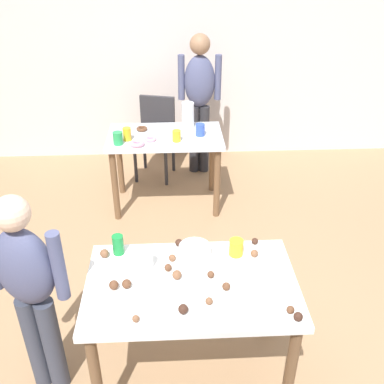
# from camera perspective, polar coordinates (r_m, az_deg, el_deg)

# --- Properties ---
(ground_plane) EXTENTS (6.40, 6.40, 0.00)m
(ground_plane) POSITION_cam_1_polar(r_m,az_deg,el_deg) (3.03, 2.67, -21.55)
(ground_plane) COLOR #9E7A56
(wall_back) EXTENTS (6.40, 0.10, 2.60)m
(wall_back) POSITION_cam_1_polar(r_m,az_deg,el_deg) (5.17, -0.35, 18.47)
(wall_back) COLOR silver
(wall_back) RESTS_ON ground_plane
(dining_table_near) EXTENTS (1.15, 0.71, 0.75)m
(dining_table_near) POSITION_cam_1_polar(r_m,az_deg,el_deg) (2.52, -0.06, -13.39)
(dining_table_near) COLOR white
(dining_table_near) RESTS_ON ground_plane
(dining_table_far) EXTENTS (1.07, 0.61, 0.75)m
(dining_table_far) POSITION_cam_1_polar(r_m,az_deg,el_deg) (4.21, -3.45, 5.79)
(dining_table_far) COLOR silver
(dining_table_far) RESTS_ON ground_plane
(chair_far_table) EXTENTS (0.49, 0.49, 0.87)m
(chair_far_table) POSITION_cam_1_polar(r_m,az_deg,el_deg) (4.87, -4.70, 7.66)
(chair_far_table) COLOR #2D2D33
(chair_far_table) RESTS_ON ground_plane
(person_girl_near) EXTENTS (0.45, 0.27, 1.33)m
(person_girl_near) POSITION_cam_1_polar(r_m,az_deg,el_deg) (2.53, -20.21, -11.27)
(person_girl_near) COLOR #383D4C
(person_girl_near) RESTS_ON ground_plane
(person_adult_far) EXTENTS (0.45, 0.22, 1.52)m
(person_adult_far) POSITION_cam_1_polar(r_m,az_deg,el_deg) (4.77, 0.98, 12.58)
(person_adult_far) COLOR #28282D
(person_adult_far) RESTS_ON ground_plane
(mixing_bowl) EXTENTS (0.19, 0.19, 0.07)m
(mixing_bowl) POSITION_cam_1_polar(r_m,az_deg,el_deg) (2.60, 0.35, -7.62)
(mixing_bowl) COLOR white
(mixing_bowl) RESTS_ON dining_table_near
(soda_can) EXTENTS (0.07, 0.07, 0.12)m
(soda_can) POSITION_cam_1_polar(r_m,az_deg,el_deg) (2.64, -9.51, -6.71)
(soda_can) COLOR #198438
(soda_can) RESTS_ON dining_table_near
(fork_near) EXTENTS (0.17, 0.02, 0.01)m
(fork_near) POSITION_cam_1_polar(r_m,az_deg,el_deg) (2.39, 9.37, -13.25)
(fork_near) COLOR silver
(fork_near) RESTS_ON dining_table_near
(cup_near_0) EXTENTS (0.08, 0.08, 0.10)m
(cup_near_0) POSITION_cam_1_polar(r_m,az_deg,el_deg) (2.61, 5.72, -7.13)
(cup_near_0) COLOR yellow
(cup_near_0) RESTS_ON dining_table_near
(cup_near_1) EXTENTS (0.07, 0.07, 0.12)m
(cup_near_1) POSITION_cam_1_polar(r_m,az_deg,el_deg) (2.51, -5.89, -8.64)
(cup_near_1) COLOR white
(cup_near_1) RESTS_ON dining_table_near
(cake_ball_0) EXTENTS (0.05, 0.05, 0.05)m
(cake_ball_0) POSITION_cam_1_polar(r_m,az_deg,el_deg) (2.65, -11.23, -7.77)
(cake_ball_0) COLOR brown
(cake_ball_0) RESTS_ON dining_table_near
(cake_ball_1) EXTENTS (0.04, 0.04, 0.04)m
(cake_ball_1) POSITION_cam_1_polar(r_m,az_deg,el_deg) (2.25, -7.25, -15.89)
(cake_ball_1) COLOR brown
(cake_ball_1) RESTS_ON dining_table_near
(cake_ball_2) EXTENTS (0.04, 0.04, 0.04)m
(cake_ball_2) POSITION_cam_1_polar(r_m,az_deg,el_deg) (2.63, 8.05, -7.83)
(cake_ball_2) COLOR brown
(cake_ball_2) RESTS_ON dining_table_near
(cake_ball_3) EXTENTS (0.05, 0.05, 0.05)m
(cake_ball_3) POSITION_cam_1_polar(r_m,az_deg,el_deg) (2.27, -1.14, -14.85)
(cake_ball_3) COLOR #3D2319
(cake_ball_3) RESTS_ON dining_table_near
(cake_ball_4) EXTENTS (0.05, 0.05, 0.05)m
(cake_ball_4) POSITION_cam_1_polar(r_m,az_deg,el_deg) (2.45, -1.96, -10.65)
(cake_ball_4) COLOR brown
(cake_ball_4) RESTS_ON dining_table_near
(cake_ball_5) EXTENTS (0.05, 0.05, 0.05)m
(cake_ball_5) POSITION_cam_1_polar(r_m,az_deg,el_deg) (2.68, -1.69, -6.55)
(cake_ball_5) COLOR #3D2319
(cake_ball_5) RESTS_ON dining_table_near
(cake_ball_6) EXTENTS (0.04, 0.04, 0.04)m
(cake_ball_6) POSITION_cam_1_polar(r_m,az_deg,el_deg) (2.73, 8.11, -6.29)
(cake_ball_6) COLOR #3D2319
(cake_ball_6) RESTS_ON dining_table_near
(cake_ball_7) EXTENTS (0.05, 0.05, 0.05)m
(cake_ball_7) POSITION_cam_1_polar(r_m,az_deg,el_deg) (2.30, 13.53, -15.35)
(cake_ball_7) COLOR #3D2319
(cake_ball_7) RESTS_ON dining_table_near
(cake_ball_8) EXTENTS (0.04, 0.04, 0.04)m
(cake_ball_8) POSITION_cam_1_polar(r_m,az_deg,el_deg) (2.47, 2.43, -10.50)
(cake_ball_8) COLOR brown
(cake_ball_8) RESTS_ON dining_table_near
(cake_ball_9) EXTENTS (0.04, 0.04, 0.04)m
(cake_ball_9) POSITION_cam_1_polar(r_m,az_deg,el_deg) (2.33, 12.58, -14.59)
(cake_ball_9) COLOR brown
(cake_ball_9) RESTS_ON dining_table_near
(cake_ball_10) EXTENTS (0.05, 0.05, 0.05)m
(cake_ball_10) POSITION_cam_1_polar(r_m,az_deg,el_deg) (2.43, -10.06, -11.71)
(cake_ball_10) COLOR brown
(cake_ball_10) RESTS_ON dining_table_near
(cake_ball_11) EXTENTS (0.04, 0.04, 0.04)m
(cake_ball_11) POSITION_cam_1_polar(r_m,az_deg,el_deg) (2.40, 4.43, -12.03)
(cake_ball_11) COLOR brown
(cake_ball_11) RESTS_ON dining_table_near
(cake_ball_12) EXTENTS (0.04, 0.04, 0.04)m
(cake_ball_12) POSITION_cam_1_polar(r_m,az_deg,el_deg) (2.51, -3.10, -9.70)
(cake_ball_12) COLOR brown
(cake_ball_12) RESTS_ON dining_table_near
(cake_ball_13) EXTENTS (0.04, 0.04, 0.04)m
(cake_ball_13) POSITION_cam_1_polar(r_m,az_deg,el_deg) (2.57, -2.57, -8.48)
(cake_ball_13) COLOR brown
(cake_ball_13) RESTS_ON dining_table_near
(cake_ball_14) EXTENTS (0.05, 0.05, 0.05)m
(cake_ball_14) POSITION_cam_1_polar(r_m,az_deg,el_deg) (2.43, -8.43, -11.63)
(cake_ball_14) COLOR brown
(cake_ball_14) RESTS_ON dining_table_near
(cake_ball_15) EXTENTS (0.04, 0.04, 0.04)m
(cake_ball_15) POSITION_cam_1_polar(r_m,az_deg,el_deg) (2.32, 2.22, -13.86)
(cake_ball_15) COLOR brown
(cake_ball_15) RESTS_ON dining_table_near
(pitcher_far) EXTENTS (0.12, 0.12, 0.25)m
(pitcher_far) POSITION_cam_1_polar(r_m,az_deg,el_deg) (4.28, -0.53, 9.88)
(pitcher_far) COLOR white
(pitcher_far) RESTS_ON dining_table_far
(cup_far_0) EXTENTS (0.08, 0.08, 0.10)m
(cup_far_0) POSITION_cam_1_polar(r_m,az_deg,el_deg) (4.01, -2.00, 7.24)
(cup_far_0) COLOR yellow
(cup_far_0) RESTS_ON dining_table_far
(cup_far_1) EXTENTS (0.09, 0.09, 0.11)m
(cup_far_1) POSITION_cam_1_polar(r_m,az_deg,el_deg) (4.12, 1.06, 8.02)
(cup_far_1) COLOR #3351B2
(cup_far_1) RESTS_ON dining_table_far
(cup_far_2) EXTENTS (0.08, 0.08, 0.12)m
(cup_far_2) POSITION_cam_1_polar(r_m,az_deg,el_deg) (4.06, -8.37, 7.41)
(cup_far_2) COLOR yellow
(cup_far_2) RESTS_ON dining_table_far
(cup_far_3) EXTENTS (0.09, 0.09, 0.11)m
(cup_far_3) POSITION_cam_1_polar(r_m,az_deg,el_deg) (4.00, -9.53, 6.85)
(cup_far_3) COLOR green
(cup_far_3) RESTS_ON dining_table_far
(donut_far_0) EXTENTS (0.11, 0.11, 0.03)m
(donut_far_0) POSITION_cam_1_polar(r_m,az_deg,el_deg) (4.28, -6.48, 8.10)
(donut_far_0) COLOR brown
(donut_far_0) RESTS_ON dining_table_far
(donut_far_1) EXTENTS (0.11, 0.11, 0.03)m
(donut_far_1) POSITION_cam_1_polar(r_m,az_deg,el_deg) (4.05, -5.37, 6.83)
(donut_far_1) COLOR pink
(donut_far_1) RESTS_ON dining_table_far
(donut_far_2) EXTENTS (0.13, 0.13, 0.04)m
(donut_far_2) POSITION_cam_1_polar(r_m,az_deg,el_deg) (3.96, -7.09, 6.21)
(donut_far_2) COLOR pink
(donut_far_2) RESTS_ON dining_table_far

